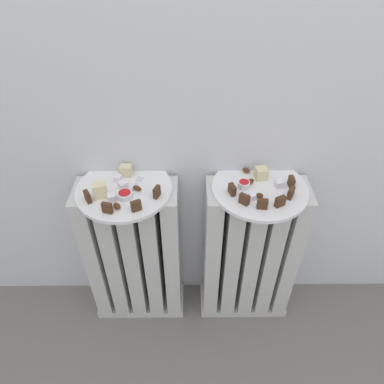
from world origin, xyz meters
TOP-DOWN VIEW (x-y plane):
  - ground_plane at (0.00, 0.00)m, footprint 6.00×6.00m
  - radiator_left at (-0.21, 0.28)m, footprint 0.35×0.15m
  - radiator_right at (0.21, 0.28)m, footprint 0.35×0.15m
  - plate_left at (-0.21, 0.28)m, footprint 0.30×0.30m
  - plate_right at (0.21, 0.28)m, footprint 0.30×0.30m
  - dark_cake_slice_left_0 at (-0.31, 0.22)m, footprint 0.03×0.03m
  - dark_cake_slice_left_1 at (-0.25, 0.17)m, footprint 0.03×0.02m
  - dark_cake_slice_left_2 at (-0.16, 0.18)m, footprint 0.03×0.02m
  - dark_cake_slice_left_3 at (-0.11, 0.24)m, footprint 0.02×0.03m
  - marble_cake_slice_left_0 at (-0.21, 0.34)m, footprint 0.04×0.03m
  - marble_cake_slice_left_1 at (-0.28, 0.24)m, footprint 0.05×0.04m
  - turkish_delight_left_0 at (-0.24, 0.22)m, footprint 0.03×0.03m
  - turkish_delight_left_1 at (-0.24, 0.31)m, footprint 0.03×0.03m
  - turkish_delight_left_2 at (-0.22, 0.28)m, footprint 0.03×0.03m
  - medjool_date_left_0 at (-0.22, 0.19)m, footprint 0.03×0.03m
  - medjool_date_left_1 at (-0.17, 0.27)m, footprint 0.03×0.03m
  - jam_bowl_left at (-0.20, 0.23)m, footprint 0.05×0.05m
  - dark_cake_slice_right_0 at (0.12, 0.25)m, footprint 0.02×0.03m
  - dark_cake_slice_right_1 at (0.15, 0.20)m, footprint 0.03×0.03m
  - dark_cake_slice_right_2 at (0.21, 0.18)m, footprint 0.03×0.02m
  - dark_cake_slice_right_3 at (0.26, 0.19)m, footprint 0.03×0.03m
  - dark_cake_slice_right_4 at (0.30, 0.23)m, footprint 0.03×0.03m
  - dark_cake_slice_right_5 at (0.31, 0.28)m, footprint 0.02×0.03m
  - marble_cake_slice_right_0 at (0.22, 0.32)m, footprint 0.04×0.04m
  - turkish_delight_right_0 at (0.18, 0.22)m, footprint 0.02×0.02m
  - turkish_delight_right_1 at (0.27, 0.28)m, footprint 0.03×0.03m
  - medjool_date_right_0 at (0.18, 0.36)m, footprint 0.03×0.03m
  - medjool_date_right_1 at (0.21, 0.23)m, footprint 0.03×0.02m
  - medjool_date_right_2 at (0.19, 0.30)m, footprint 0.03×0.03m
  - jam_bowl_right at (0.16, 0.28)m, footprint 0.04×0.04m
  - fork at (-0.18, 0.30)m, footprint 0.04×0.09m

SIDE VIEW (x-z plane):
  - ground_plane at x=0.00m, z-range 0.00..0.00m
  - radiator_left at x=-0.21m, z-range 0.00..0.63m
  - radiator_right at x=0.21m, z-range 0.00..0.63m
  - plate_left at x=-0.21m, z-range 0.64..0.65m
  - plate_right at x=0.21m, z-range 0.64..0.65m
  - fork at x=-0.18m, z-range 0.65..0.65m
  - medjool_date_left_1 at x=-0.17m, z-range 0.65..0.67m
  - medjool_date_right_0 at x=0.18m, z-range 0.65..0.67m
  - medjool_date_right_1 at x=0.21m, z-range 0.65..0.67m
  - medjool_date_left_0 at x=-0.22m, z-range 0.65..0.67m
  - medjool_date_right_2 at x=0.19m, z-range 0.65..0.67m
  - turkish_delight_right_0 at x=0.18m, z-range 0.65..0.67m
  - turkish_delight_left_1 at x=-0.24m, z-range 0.65..0.67m
  - jam_bowl_left at x=-0.20m, z-range 0.65..0.67m
  - turkish_delight_right_1 at x=0.27m, z-range 0.65..0.67m
  - turkish_delight_left_0 at x=-0.24m, z-range 0.65..0.67m
  - turkish_delight_left_2 at x=-0.22m, z-range 0.65..0.68m
  - jam_bowl_right at x=0.16m, z-range 0.65..0.68m
  - dark_cake_slice_right_0 at x=0.12m, z-range 0.65..0.68m
  - dark_cake_slice_right_1 at x=0.15m, z-range 0.65..0.68m
  - dark_cake_slice_right_2 at x=0.21m, z-range 0.65..0.68m
  - dark_cake_slice_right_3 at x=0.26m, z-range 0.65..0.68m
  - dark_cake_slice_right_4 at x=0.30m, z-range 0.65..0.68m
  - dark_cake_slice_right_5 at x=0.31m, z-range 0.65..0.68m
  - dark_cake_slice_left_0 at x=-0.31m, z-range 0.65..0.69m
  - dark_cake_slice_left_1 at x=-0.25m, z-range 0.65..0.69m
  - dark_cake_slice_left_2 at x=-0.16m, z-range 0.65..0.69m
  - dark_cake_slice_left_3 at x=-0.11m, z-range 0.65..0.69m
  - marble_cake_slice_left_0 at x=-0.21m, z-range 0.65..0.69m
  - marble_cake_slice_right_0 at x=0.22m, z-range 0.65..0.69m
  - marble_cake_slice_left_1 at x=-0.28m, z-range 0.65..0.70m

